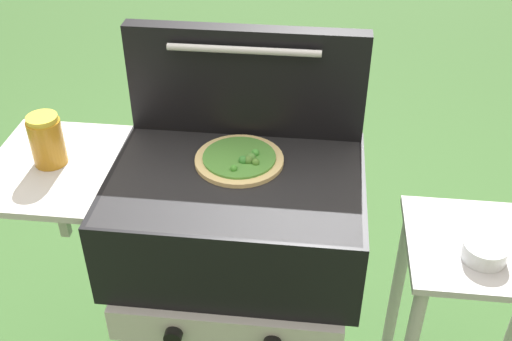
# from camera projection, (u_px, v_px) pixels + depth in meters

# --- Properties ---
(grill) EXTENTS (0.96, 0.53, 0.90)m
(grill) POSITION_uv_depth(u_px,v_px,m) (232.00, 221.00, 1.61)
(grill) COLOR black
(grill) RESTS_ON ground_plane
(grill_lid_open) EXTENTS (0.63, 0.08, 0.30)m
(grill_lid_open) POSITION_uv_depth(u_px,v_px,m) (246.00, 81.00, 1.62)
(grill_lid_open) COLOR black
(grill_lid_open) RESTS_ON grill
(pizza_veggie) EXTENTS (0.23, 0.23, 0.03)m
(pizza_veggie) POSITION_uv_depth(u_px,v_px,m) (239.00, 159.00, 1.58)
(pizza_veggie) COLOR #E0C17F
(pizza_veggie) RESTS_ON grill
(sauce_jar) EXTENTS (0.08, 0.08, 0.14)m
(sauce_jar) POSITION_uv_depth(u_px,v_px,m) (47.00, 140.00, 1.54)
(sauce_jar) COLOR #B77A1E
(sauce_jar) RESTS_ON grill
(prep_table) EXTENTS (0.44, 0.36, 0.74)m
(prep_table) POSITION_uv_depth(u_px,v_px,m) (478.00, 302.00, 1.69)
(prep_table) COLOR #B2B2B7
(prep_table) RESTS_ON ground_plane
(topping_bowl_near) EXTENTS (0.11, 0.11, 0.04)m
(topping_bowl_near) POSITION_uv_depth(u_px,v_px,m) (485.00, 252.00, 1.51)
(topping_bowl_near) COLOR silver
(topping_bowl_near) RESTS_ON prep_table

